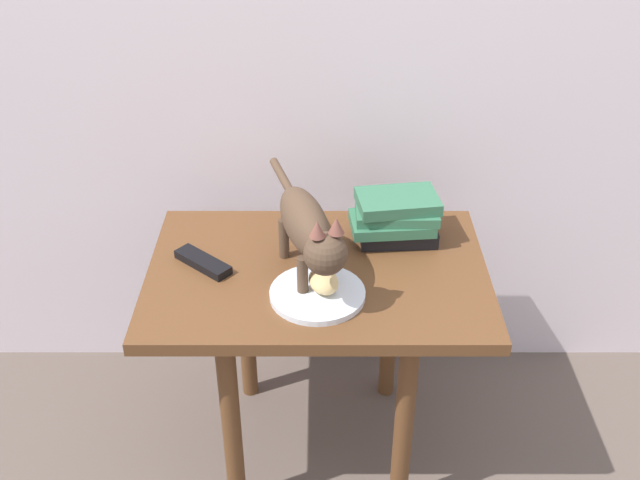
{
  "coord_description": "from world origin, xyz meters",
  "views": [
    {
      "loc": [
        0.01,
        -1.4,
        1.56
      ],
      "look_at": [
        0.0,
        0.0,
        0.65
      ],
      "focal_mm": 42.32,
      "sensor_mm": 36.0,
      "label": 1
    }
  ],
  "objects_px": {
    "bread_roll": "(326,281)",
    "tv_remote": "(205,262)",
    "plate": "(320,294)",
    "cat": "(311,229)",
    "book_stack": "(399,218)",
    "side_table": "(320,300)"
  },
  "relations": [
    {
      "from": "cat",
      "to": "tv_remote",
      "type": "distance_m",
      "value": 0.28
    },
    {
      "from": "cat",
      "to": "book_stack",
      "type": "bearing_deg",
      "value": 38.79
    },
    {
      "from": "plate",
      "to": "tv_remote",
      "type": "xyz_separation_m",
      "value": [
        -0.26,
        0.12,
        0.0
      ]
    },
    {
      "from": "book_stack",
      "to": "tv_remote",
      "type": "relative_size",
      "value": 1.44
    },
    {
      "from": "plate",
      "to": "bread_roll",
      "type": "xyz_separation_m",
      "value": [
        0.01,
        0.0,
        0.03
      ]
    },
    {
      "from": "side_table",
      "to": "plate",
      "type": "relative_size",
      "value": 3.73
    },
    {
      "from": "plate",
      "to": "book_stack",
      "type": "xyz_separation_m",
      "value": [
        0.19,
        0.23,
        0.05
      ]
    },
    {
      "from": "bread_roll",
      "to": "tv_remote",
      "type": "bearing_deg",
      "value": 157.56
    },
    {
      "from": "plate",
      "to": "tv_remote",
      "type": "bearing_deg",
      "value": 156.19
    },
    {
      "from": "side_table",
      "to": "tv_remote",
      "type": "xyz_separation_m",
      "value": [
        -0.26,
        0.01,
        0.1
      ]
    },
    {
      "from": "cat",
      "to": "book_stack",
      "type": "height_order",
      "value": "cat"
    },
    {
      "from": "cat",
      "to": "bread_roll",
      "type": "bearing_deg",
      "value": -62.48
    },
    {
      "from": "book_stack",
      "to": "cat",
      "type": "bearing_deg",
      "value": -141.21
    },
    {
      "from": "side_table",
      "to": "book_stack",
      "type": "relative_size",
      "value": 3.6
    },
    {
      "from": "side_table",
      "to": "book_stack",
      "type": "bearing_deg",
      "value": 34.2
    },
    {
      "from": "book_stack",
      "to": "tv_remote",
      "type": "distance_m",
      "value": 0.47
    },
    {
      "from": "plate",
      "to": "bread_roll",
      "type": "bearing_deg",
      "value": 12.61
    },
    {
      "from": "side_table",
      "to": "tv_remote",
      "type": "distance_m",
      "value": 0.28
    },
    {
      "from": "cat",
      "to": "book_stack",
      "type": "relative_size",
      "value": 2.15
    },
    {
      "from": "bread_roll",
      "to": "tv_remote",
      "type": "xyz_separation_m",
      "value": [
        -0.28,
        0.11,
        -0.03
      ]
    },
    {
      "from": "side_table",
      "to": "plate",
      "type": "xyz_separation_m",
      "value": [
        0.0,
        -0.1,
        0.09
      ]
    },
    {
      "from": "plate",
      "to": "tv_remote",
      "type": "relative_size",
      "value": 1.39
    }
  ]
}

